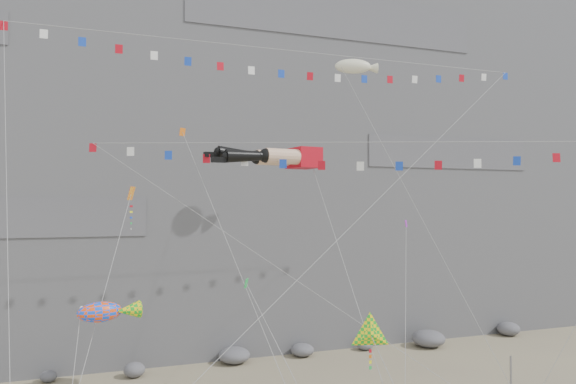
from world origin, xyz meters
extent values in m
cube|color=slate|center=(0.00, 32.00, 25.00)|extent=(80.00, 28.00, 50.00)
cube|color=#B50B19|center=(1.98, 6.69, 16.05)|extent=(1.93, 2.46, 1.34)
cylinder|color=#DFAF8B|center=(0.12, 5.78, 16.05)|extent=(2.38, 1.27, 0.99)
sphere|color=black|center=(-1.00, 5.63, 16.05)|extent=(0.91, 0.91, 0.91)
cone|color=black|center=(-2.33, 5.46, 15.97)|extent=(2.79, 1.17, 0.92)
cube|color=black|center=(-4.12, 5.23, 15.67)|extent=(0.92, 0.50, 0.33)
cylinder|color=#DFAF8B|center=(-0.05, 7.11, 16.05)|extent=(2.38, 1.27, 0.99)
sphere|color=black|center=(-1.17, 6.96, 16.05)|extent=(0.91, 0.91, 0.91)
cone|color=black|center=(-2.50, 6.79, 16.18)|extent=(2.81, 1.17, 0.99)
cube|color=black|center=(-4.29, 6.56, 16.08)|extent=(0.92, 0.50, 0.33)
cylinder|color=gray|center=(1.72, -0.72, 8.05)|extent=(0.03, 0.03, 21.82)
cylinder|color=gray|center=(-6.00, 1.62, 11.85)|extent=(0.03, 0.03, 31.60)
cylinder|color=gray|center=(8.52, 0.23, 8.43)|extent=(0.03, 0.03, 18.49)
cylinder|color=gray|center=(-11.34, -0.10, 6.83)|extent=(0.03, 0.03, 16.53)
cylinder|color=gray|center=(10.45, 4.71, 11.85)|extent=(0.03, 0.03, 27.16)
cylinder|color=gray|center=(-3.56, 1.92, 8.89)|extent=(0.03, 0.03, 22.93)
cylinder|color=gray|center=(5.29, -0.38, 5.90)|extent=(0.03, 0.03, 15.26)
cylinder|color=gray|center=(-2.10, -2.56, 4.40)|extent=(0.03, 0.03, 12.09)
camera|label=1|loc=(-11.88, -27.77, 12.99)|focal=35.00mm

